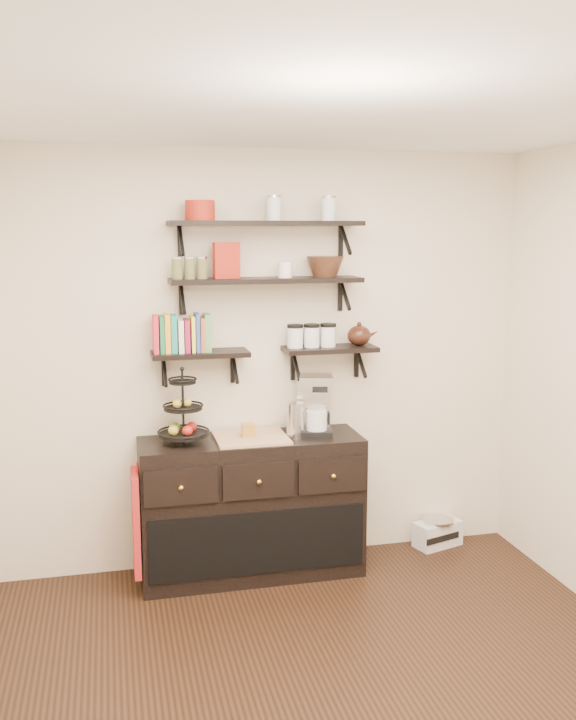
{
  "coord_description": "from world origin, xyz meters",
  "views": [
    {
      "loc": [
        -0.97,
        -3.04,
        2.2
      ],
      "look_at": [
        0.03,
        1.15,
        1.46
      ],
      "focal_mm": 38.0,
      "sensor_mm": 36.0,
      "label": 1
    }
  ],
  "objects_px": {
    "sideboard": "(252,506)",
    "coffee_maker": "(315,406)",
    "fruit_stand": "(184,418)",
    "radio": "(438,532)"
  },
  "relations": [
    {
      "from": "fruit_stand",
      "to": "radio",
      "type": "relative_size",
      "value": 1.24
    },
    {
      "from": "fruit_stand",
      "to": "radio",
      "type": "distance_m",
      "value": 2.02
    },
    {
      "from": "sideboard",
      "to": "radio",
      "type": "bearing_deg",
      "value": 5.26
    },
    {
      "from": "sideboard",
      "to": "coffee_maker",
      "type": "bearing_deg",
      "value": 3.57
    },
    {
      "from": "coffee_maker",
      "to": "radio",
      "type": "height_order",
      "value": "coffee_maker"
    },
    {
      "from": "sideboard",
      "to": "radio",
      "type": "distance_m",
      "value": 1.4
    },
    {
      "from": "sideboard",
      "to": "coffee_maker",
      "type": "relative_size",
      "value": 3.62
    },
    {
      "from": "fruit_stand",
      "to": "radio",
      "type": "xyz_separation_m",
      "value": [
        1.77,
        0.12,
        -0.96
      ]
    },
    {
      "from": "coffee_maker",
      "to": "fruit_stand",
      "type": "bearing_deg",
      "value": -164.44
    },
    {
      "from": "coffee_maker",
      "to": "radio",
      "type": "bearing_deg",
      "value": 19.99
    }
  ]
}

